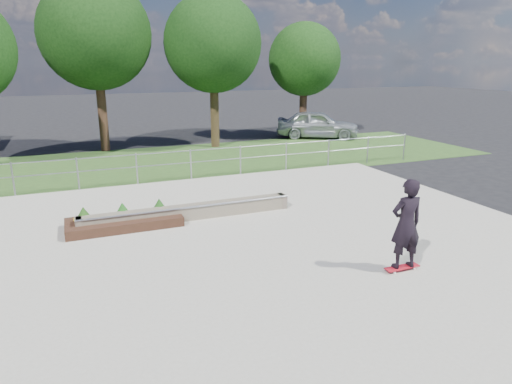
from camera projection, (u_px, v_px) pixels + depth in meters
ground at (272, 254)px, 10.70m from camera, size 120.00×120.00×0.00m
grass_verge at (172, 162)px, 20.48m from camera, size 30.00×8.00×0.02m
concrete_slab at (272, 253)px, 10.69m from camera, size 15.00×15.00×0.06m
fence at (191, 161)px, 17.16m from camera, size 20.06×0.06×1.20m
tree_mid_left at (95, 34)px, 21.59m from camera, size 5.25×5.25×8.25m
tree_mid_right at (213, 44)px, 22.82m from camera, size 4.90×4.90×7.70m
tree_far_right at (304, 60)px, 26.55m from camera, size 4.20×4.20×6.60m
grind_ledge at (189, 212)px, 12.86m from camera, size 6.00×0.44×0.43m
planter_bed at (124, 220)px, 12.31m from camera, size 3.00×1.20×0.61m
skateboarder at (406, 224)px, 9.45m from camera, size 0.80×0.52×2.02m
parked_car at (318, 124)px, 26.86m from camera, size 5.09×4.09×1.63m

